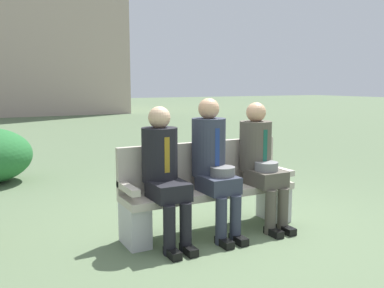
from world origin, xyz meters
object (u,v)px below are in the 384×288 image
(seated_man_left, at_px, (164,168))
(seated_man_right, at_px, (260,158))
(park_bench, at_px, (208,190))
(seated_man_middle, at_px, (213,160))

(seated_man_left, bearing_deg, seated_man_right, -0.22)
(park_bench, bearing_deg, seated_man_right, -13.00)
(park_bench, distance_m, seated_man_middle, 0.36)
(seated_man_left, height_order, seated_man_middle, seated_man_middle)
(park_bench, xyz_separation_m, seated_man_middle, (-0.01, -0.13, 0.33))
(seated_man_left, xyz_separation_m, seated_man_middle, (0.53, 0.00, 0.03))
(seated_man_left, relative_size, seated_man_middle, 0.95)
(seated_man_left, height_order, seated_man_right, seated_man_right)
(seated_man_left, bearing_deg, seated_man_middle, 0.07)
(park_bench, relative_size, seated_man_middle, 1.35)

